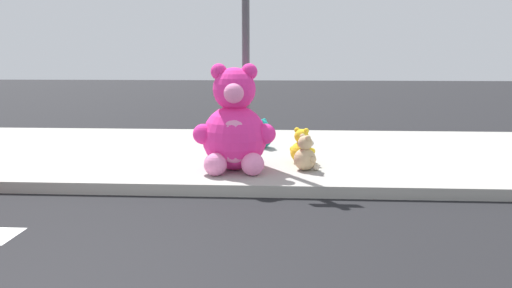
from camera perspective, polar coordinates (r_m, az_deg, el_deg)
name	(u,v)px	position (r m, az deg, el deg)	size (l,w,h in m)	color
sidewalk	(190,154)	(8.16, -7.74, -1.15)	(28.00, 4.40, 0.15)	#9E9B93
sign_pole	(246,44)	(7.07, -1.21, 11.62)	(0.56, 0.11, 3.20)	#4C4C51
plush_pink_large	(234,128)	(6.56, -2.55, 1.87)	(1.11, 0.98, 1.44)	#F22D93
plush_yellow	(302,149)	(7.08, 5.39, -0.56)	(0.37, 0.37, 0.52)	yellow
plush_tan	(306,156)	(6.64, 5.87, -1.39)	(0.36, 0.35, 0.50)	tan
plush_teal	(262,136)	(8.21, 0.72, 0.94)	(0.35, 0.37, 0.49)	teal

